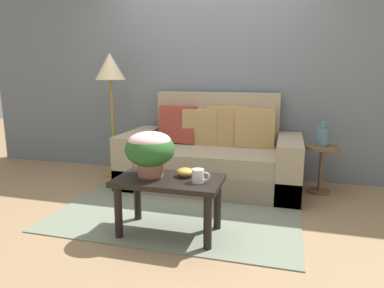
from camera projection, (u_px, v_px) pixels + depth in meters
ground_plane at (180, 211)px, 3.31m from camera, size 14.00×14.00×0.00m
wall_back at (212, 65)px, 4.31m from camera, size 6.40×0.12×2.77m
area_rug at (182, 207)px, 3.38m from camera, size 2.23×1.72×0.01m
couch at (211, 157)px, 4.02m from camera, size 1.99×0.95×1.06m
coffee_table at (169, 189)px, 2.77m from camera, size 0.84×0.48×0.47m
side_table at (321, 160)px, 3.75m from camera, size 0.36×0.36×0.52m
floor_lamp at (110, 74)px, 4.21m from camera, size 0.36×0.36×1.53m
potted_plant at (150, 149)px, 2.77m from camera, size 0.40×0.40×0.36m
coffee_mug at (198, 176)px, 2.63m from camera, size 0.14×0.09×0.10m
snack_bowl at (185, 172)px, 2.79m from camera, size 0.14×0.14×0.07m
table_vase at (322, 136)px, 3.69m from camera, size 0.13×0.13×0.26m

